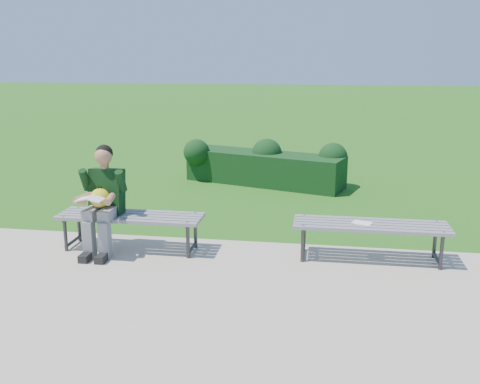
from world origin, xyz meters
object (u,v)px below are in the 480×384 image
object	(u,v)px
bench_right	(370,228)
seated_boy	(103,197)
hedge	(265,165)
paper_sheet	(362,223)
bench_left	(130,219)

from	to	relation	value
bench_right	seated_boy	distance (m)	3.24
hedge	paper_sheet	world-z (taller)	hedge
bench_left	bench_right	bearing A→B (deg)	1.84
hedge	bench_left	bearing A→B (deg)	-108.09
bench_left	seated_boy	bearing A→B (deg)	-162.60
bench_right	hedge	bearing A→B (deg)	113.76
seated_boy	hedge	bearing A→B (deg)	68.46
bench_left	bench_right	xyz separation A→B (m)	(2.92, 0.09, 0.00)
bench_right	paper_sheet	xyz separation A→B (m)	(-0.10, -0.00, 0.06)
paper_sheet	bench_right	bearing A→B (deg)	0.00
hedge	seated_boy	xyz separation A→B (m)	(-1.56, -3.95, 0.34)
bench_left	bench_right	size ratio (longest dim) A/B	1.00
seated_boy	bench_right	bearing A→B (deg)	3.34
bench_left	bench_right	world-z (taller)	same
bench_left	seated_boy	xyz separation A→B (m)	(-0.30, -0.09, 0.30)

